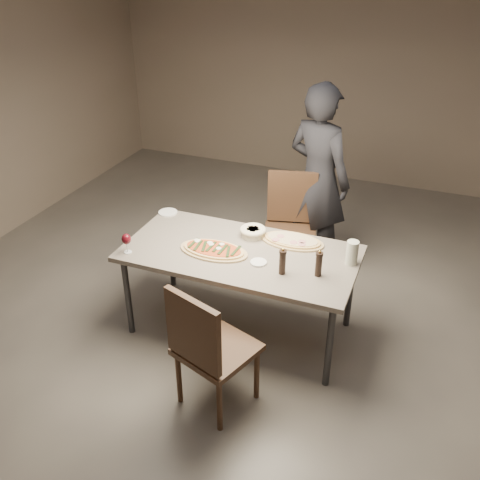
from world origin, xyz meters
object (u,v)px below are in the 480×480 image
(bread_basket, at_px, (253,231))
(pepper_mill_left, at_px, (319,264))
(chair_far, at_px, (290,221))
(ham_pizza, at_px, (292,241))
(diner, at_px, (318,179))
(dining_table, at_px, (240,258))
(carafe, at_px, (352,253))
(chair_near, at_px, (207,345))
(zucchini_pizza, at_px, (214,250))

(bread_basket, distance_m, pepper_mill_left, 0.73)
(bread_basket, distance_m, chair_far, 0.75)
(ham_pizza, relative_size, diner, 0.28)
(dining_table, distance_m, pepper_mill_left, 0.67)
(dining_table, xyz_separation_m, pepper_mill_left, (0.64, -0.11, 0.16))
(carafe, bearing_deg, pepper_mill_left, -127.23)
(bread_basket, distance_m, carafe, 0.83)
(ham_pizza, height_order, carafe, carafe)
(dining_table, height_order, pepper_mill_left, pepper_mill_left)
(bread_basket, bearing_deg, chair_far, 80.82)
(pepper_mill_left, height_order, chair_far, chair_far)
(bread_basket, distance_m, diner, 1.03)
(carafe, bearing_deg, ham_pizza, 164.03)
(chair_far, bearing_deg, diner, -135.60)
(ham_pizza, relative_size, chair_near, 0.51)
(chair_far, relative_size, diner, 0.56)
(diner, bearing_deg, bread_basket, 96.40)
(ham_pizza, xyz_separation_m, diner, (-0.04, 0.96, 0.14))
(zucchini_pizza, bearing_deg, chair_near, -57.91)
(bread_basket, bearing_deg, chair_near, -84.69)
(ham_pizza, relative_size, carafe, 2.73)
(pepper_mill_left, relative_size, chair_far, 0.21)
(chair_far, xyz_separation_m, diner, (0.17, 0.27, 0.34))
(bread_basket, height_order, carafe, carafe)
(dining_table, xyz_separation_m, chair_near, (0.12, -0.88, -0.14))
(bread_basket, xyz_separation_m, pepper_mill_left, (0.63, -0.37, 0.05))
(pepper_mill_left, bearing_deg, ham_pizza, 128.18)
(ham_pizza, bearing_deg, zucchini_pizza, -143.67)
(chair_near, distance_m, chair_far, 1.84)
(dining_table, height_order, chair_near, chair_near)
(dining_table, distance_m, ham_pizza, 0.44)
(pepper_mill_left, xyz_separation_m, chair_far, (-0.52, 1.08, -0.28))
(chair_near, bearing_deg, ham_pizza, 98.65)
(zucchini_pizza, bearing_deg, chair_far, 84.64)
(zucchini_pizza, xyz_separation_m, chair_far, (0.31, 1.04, -0.20))
(zucchini_pizza, bearing_deg, diner, 81.21)
(carafe, xyz_separation_m, chair_near, (-0.71, -1.02, -0.29))
(bread_basket, bearing_deg, pepper_mill_left, -30.29)
(zucchini_pizza, relative_size, chair_near, 0.56)
(pepper_mill_left, bearing_deg, chair_far, 115.73)
(dining_table, xyz_separation_m, ham_pizza, (0.34, 0.28, 0.07))
(pepper_mill_left, height_order, diner, diner)
(carafe, distance_m, chair_near, 1.28)
(dining_table, height_order, diner, diner)
(dining_table, relative_size, pepper_mill_left, 8.64)
(pepper_mill_left, relative_size, diner, 0.12)
(carafe, height_order, chair_near, chair_near)
(chair_far, bearing_deg, chair_near, 75.93)
(chair_far, bearing_deg, carafe, 116.66)
(ham_pizza, height_order, diner, diner)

